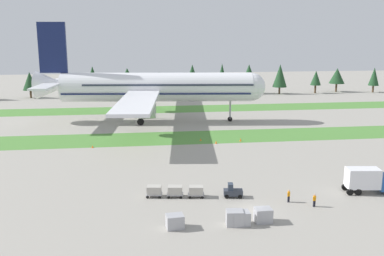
% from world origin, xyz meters
% --- Properties ---
extents(ground_plane, '(400.00, 400.00, 0.00)m').
position_xyz_m(ground_plane, '(0.00, 0.00, 0.00)').
color(ground_plane, gray).
extents(grass_strip_near, '(320.00, 12.25, 0.01)m').
position_xyz_m(grass_strip_near, '(0.00, 40.86, 0.00)').
color(grass_strip_near, '#4C8438').
rests_on(grass_strip_near, ground).
extents(grass_strip_far, '(320.00, 12.25, 0.01)m').
position_xyz_m(grass_strip_far, '(0.00, 77.36, 0.00)').
color(grass_strip_far, '#4C8438').
rests_on(grass_strip_far, ground).
extents(airliner, '(57.70, 71.64, 24.89)m').
position_xyz_m(airliner, '(-10.27, 59.24, 8.94)').
color(airliner, white).
rests_on(airliner, ground).
extents(baggage_tug, '(2.76, 1.66, 1.97)m').
position_xyz_m(baggage_tug, '(-1.46, 5.17, 0.81)').
color(baggage_tug, '#2D333D').
rests_on(baggage_tug, ground).
extents(cargo_dolly_lead, '(2.39, 1.80, 1.55)m').
position_xyz_m(cargo_dolly_lead, '(-6.44, 5.89, 0.92)').
color(cargo_dolly_lead, '#A3A3A8').
rests_on(cargo_dolly_lead, ground).
extents(cargo_dolly_second, '(2.39, 1.80, 1.55)m').
position_xyz_m(cargo_dolly_second, '(-9.31, 6.31, 0.92)').
color(cargo_dolly_second, '#A3A3A8').
rests_on(cargo_dolly_second, ground).
extents(cargo_dolly_third, '(2.39, 1.80, 1.55)m').
position_xyz_m(cargo_dolly_third, '(-12.18, 6.72, 0.92)').
color(cargo_dolly_third, '#A3A3A8').
rests_on(cargo_dolly_third, ground).
extents(catering_truck, '(7.19, 3.15, 3.58)m').
position_xyz_m(catering_truck, '(17.97, 4.37, 1.95)').
color(catering_truck, '#1E4C8E').
rests_on(catering_truck, ground).
extents(ground_crew_marshaller, '(0.52, 0.36, 1.74)m').
position_xyz_m(ground_crew_marshaller, '(8.36, 0.53, 0.95)').
color(ground_crew_marshaller, black).
rests_on(ground_crew_marshaller, ground).
extents(ground_crew_loader, '(0.48, 0.36, 1.74)m').
position_xyz_m(ground_crew_loader, '(5.58, 2.45, 0.95)').
color(ground_crew_loader, black).
rests_on(ground_crew_loader, ground).
extents(uld_container_0, '(2.15, 1.79, 1.61)m').
position_xyz_m(uld_container_0, '(-10.21, -3.48, 0.80)').
color(uld_container_0, '#A3A3A8').
rests_on(uld_container_0, ground).
extents(uld_container_1, '(2.02, 1.62, 1.65)m').
position_xyz_m(uld_container_1, '(-2.42, -3.61, 0.83)').
color(uld_container_1, '#A3A3A8').
rests_on(uld_container_1, ground).
extents(uld_container_2, '(2.15, 1.80, 1.79)m').
position_xyz_m(uld_container_2, '(-3.17, -3.57, 0.90)').
color(uld_container_2, '#A3A3A8').
rests_on(uld_container_2, ground).
extents(uld_container_3, '(2.03, 1.63, 1.72)m').
position_xyz_m(uld_container_3, '(0.39, -3.19, 0.86)').
color(uld_container_3, '#A3A3A8').
rests_on(uld_container_3, ground).
extents(taxiway_marker_0, '(0.44, 0.44, 0.46)m').
position_xyz_m(taxiway_marker_0, '(-1.05, 37.69, 0.23)').
color(taxiway_marker_0, orange).
rests_on(taxiway_marker_0, ground).
extents(taxiway_marker_1, '(0.44, 0.44, 0.53)m').
position_xyz_m(taxiway_marker_1, '(-23.12, 34.58, 0.26)').
color(taxiway_marker_1, orange).
rests_on(taxiway_marker_1, ground).
extents(taxiway_marker_2, '(0.44, 0.44, 0.69)m').
position_xyz_m(taxiway_marker_2, '(7.18, 36.10, 0.34)').
color(taxiway_marker_2, orange).
rests_on(taxiway_marker_2, ground).
extents(taxiway_marker_3, '(0.44, 0.44, 0.61)m').
position_xyz_m(taxiway_marker_3, '(1.72, 34.77, 0.30)').
color(taxiway_marker_3, orange).
rests_on(taxiway_marker_3, ground).
extents(distant_tree_line, '(154.35, 11.47, 11.51)m').
position_xyz_m(distant_tree_line, '(0.06, 106.74, 6.44)').
color(distant_tree_line, '#4C3823').
rests_on(distant_tree_line, ground).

